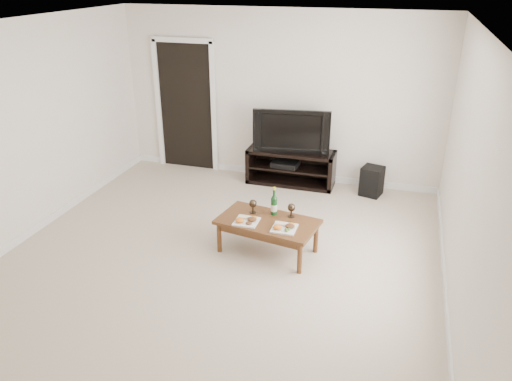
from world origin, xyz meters
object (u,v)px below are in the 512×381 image
at_px(television, 292,130).
at_px(media_console, 291,167).
at_px(subwoofer, 372,181).
at_px(coffee_table, 268,236).

bearing_deg(television, media_console, 0.00).
relative_size(television, subwoofer, 2.63).
bearing_deg(media_console, subwoofer, -2.76).
distance_m(media_console, television, 0.61).
xyz_separation_m(television, subwoofer, (1.25, -0.06, -0.66)).
bearing_deg(subwoofer, coffee_table, -102.28).
relative_size(media_console, coffee_table, 1.18).
xyz_separation_m(media_console, television, (0.00, 0.00, 0.61)).
relative_size(media_console, television, 1.17).
relative_size(television, coffee_table, 1.00).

